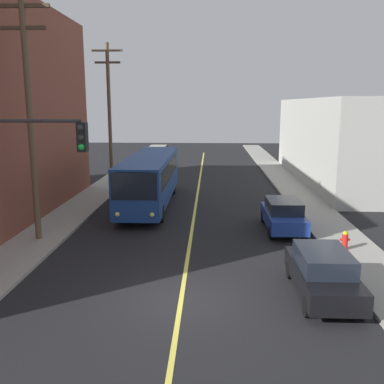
{
  "coord_description": "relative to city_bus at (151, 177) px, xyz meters",
  "views": [
    {
      "loc": [
        0.95,
        -13.29,
        6.39
      ],
      "look_at": [
        0.0,
        8.28,
        2.0
      ],
      "focal_mm": 40.26,
      "sensor_mm": 36.0,
      "label": 1
    }
  ],
  "objects": [
    {
      "name": "utility_pole_near",
      "position": [
        -4.29,
        -7.79,
        4.35
      ],
      "size": [
        2.4,
        0.28,
        11.0
      ],
      "color": "brown",
      "rests_on": "sidewalk_left"
    },
    {
      "name": "parked_car_black",
      "position": [
        7.66,
        -13.23,
        -0.98
      ],
      "size": [
        1.83,
        4.4,
        1.62
      ],
      "color": "black",
      "rests_on": "ground"
    },
    {
      "name": "traffic_signal_left_corner",
      "position": [
        -2.5,
        -12.49,
        2.49
      ],
      "size": [
        3.75,
        0.48,
        6.0
      ],
      "color": "#2D2D33",
      "rests_on": "sidewalk_left"
    },
    {
      "name": "city_bus",
      "position": [
        0.0,
        0.0,
        0.0
      ],
      "size": [
        2.58,
        12.16,
        3.2
      ],
      "color": "navy",
      "rests_on": "ground"
    },
    {
      "name": "sidewalk_left",
      "position": [
        -4.34,
        -3.78,
        -1.74
      ],
      "size": [
        2.5,
        90.0,
        0.15
      ],
      "primitive_type": "cube",
      "color": "gray",
      "rests_on": "ground"
    },
    {
      "name": "lane_stripe_center",
      "position": [
        2.91,
        1.22,
        -1.81
      ],
      "size": [
        0.16,
        60.0,
        0.01
      ],
      "primitive_type": "cube",
      "color": "#D8CC4C",
      "rests_on": "ground"
    },
    {
      "name": "sidewalk_right",
      "position": [
        10.16,
        -3.78,
        -1.74
      ],
      "size": [
        2.5,
        90.0,
        0.15
      ],
      "primitive_type": "cube",
      "color": "gray",
      "rests_on": "ground"
    },
    {
      "name": "parked_car_blue",
      "position": [
        7.61,
        -5.44,
        -0.98
      ],
      "size": [
        1.85,
        4.42,
        1.62
      ],
      "color": "navy",
      "rests_on": "ground"
    },
    {
      "name": "utility_pole_mid",
      "position": [
        -4.26,
        7.44,
        4.33
      ],
      "size": [
        2.4,
        0.28,
        10.97
      ],
      "color": "brown",
      "rests_on": "sidewalk_left"
    },
    {
      "name": "building_right_warehouse",
      "position": [
        17.4,
        9.8,
        1.62
      ],
      "size": [
        12.0,
        22.08,
        6.88
      ],
      "color": "#B2B2A8",
      "rests_on": "ground"
    },
    {
      "name": "fire_hydrant",
      "position": [
        9.76,
        -8.78,
        -1.23
      ],
      "size": [
        0.44,
        0.26,
        0.84
      ],
      "color": "red",
      "rests_on": "sidewalk_right"
    },
    {
      "name": "ground_plane",
      "position": [
        2.91,
        -13.78,
        -1.82
      ],
      "size": [
        120.0,
        120.0,
        0.0
      ],
      "primitive_type": "plane",
      "color": "black"
    }
  ]
}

